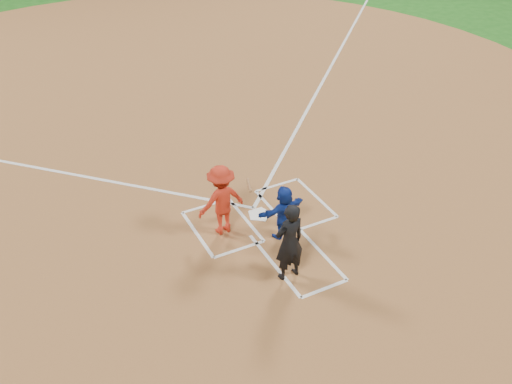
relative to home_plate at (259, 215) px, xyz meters
name	(u,v)px	position (x,y,z in m)	size (l,w,h in m)	color
ground	(259,215)	(0.00, 0.00, -0.02)	(120.00, 120.00, 0.00)	#195715
home_plate_dirt	(171,114)	(0.00, 6.00, -0.01)	(28.00, 28.00, 0.01)	brown
home_plate	(259,215)	(0.00, 0.00, 0.00)	(0.60, 0.60, 0.02)	white
catcher	(284,212)	(0.12, -0.91, 0.63)	(1.18, 0.38, 1.27)	navy
umpire	(289,242)	(-0.45, -2.12, 0.88)	(0.65, 0.42, 1.77)	black
chalk_markings	(179,123)	(0.00, 5.29, -0.01)	(28.35, 17.32, 0.01)	white
batter_at_plate	(222,200)	(-1.02, -0.14, 0.84)	(1.35, 0.89, 1.68)	red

